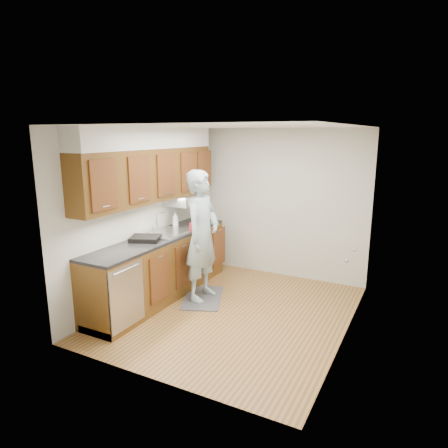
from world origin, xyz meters
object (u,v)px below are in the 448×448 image
steel_can (197,225)px  soda_can (192,227)px  soap_bottle_c (196,221)px  dish_rack (145,238)px  soap_bottle_a (175,219)px  soap_bottle_b (202,220)px  person (202,227)px

steel_can → soda_can: bearing=-92.5°
soap_bottle_c → dish_rack: 1.14m
soap_bottle_c → steel_can: soap_bottle_c is taller
soap_bottle_a → soap_bottle_b: size_ratio=1.38×
soda_can → soap_bottle_c: bearing=111.5°
soap_bottle_a → soap_bottle_c: soap_bottle_a is taller
person → steel_can: (-0.34, 0.42, -0.09)m
soap_bottle_c → dish_rack: soap_bottle_c is taller
soap_bottle_a → soap_bottle_c: bearing=47.0°
person → soap_bottle_c: 0.79m
soap_bottle_a → soap_bottle_c: size_ratio=1.60×
soap_bottle_c → soap_bottle_b: bearing=33.3°
steel_can → dish_rack: steel_can is taller
soap_bottle_b → dish_rack: soap_bottle_b is taller
person → dish_rack: size_ratio=5.42×
soap_bottle_c → soda_can: soap_bottle_c is taller
steel_can → dish_rack: size_ratio=0.31×
dish_rack → soap_bottle_a: bearing=72.7°
soda_can → dish_rack: 0.83m
soap_bottle_b → soap_bottle_c: 0.11m
soap_bottle_a → soda_can: bearing=-16.6°
person → soda_can: (-0.34, 0.27, -0.09)m
soap_bottle_b → steel_can: soap_bottle_b is taller
person → steel_can: bearing=38.1°
steel_can → soap_bottle_b: bearing=102.9°
person → soap_bottle_b: size_ratio=11.46×
soap_bottle_a → dish_rack: (0.09, -0.89, -0.10)m
person → soap_bottle_b: 0.79m
soap_bottle_b → dish_rack: (-0.23, -1.19, -0.06)m
dish_rack → steel_can: bearing=49.6°
soap_bottle_a → dish_rack: 0.90m
person → soap_bottle_a: 0.81m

